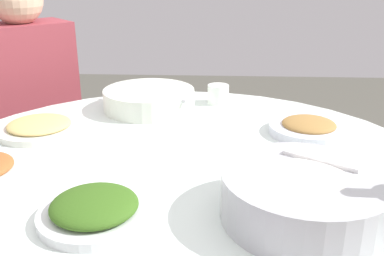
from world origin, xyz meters
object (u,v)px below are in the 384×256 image
at_px(soup_bowl, 149,100).
at_px(tea_cup_near, 218,94).
at_px(stool_for_diner_right, 45,211).
at_px(diner_right, 29,92).
at_px(rice_bowl, 305,196).
at_px(round_dining_table, 178,208).
at_px(dish_greens, 95,209).
at_px(dish_noodles, 39,127).
at_px(dish_tofu_braise, 309,127).

height_order(soup_bowl, tea_cup_near, soup_bowl).
distance_m(soup_bowl, stool_for_diner_right, 0.81).
height_order(soup_bowl, diner_right, diner_right).
bearing_deg(tea_cup_near, soup_bowl, -72.03).
relative_size(tea_cup_near, stool_for_diner_right, 0.17).
bearing_deg(soup_bowl, rice_bowl, 30.90).
distance_m(round_dining_table, stool_for_diner_right, 1.04).
height_order(soup_bowl, dish_greens, soup_bowl).
height_order(rice_bowl, soup_bowl, rice_bowl).
distance_m(rice_bowl, stool_for_diner_right, 1.39).
height_order(round_dining_table, dish_noodles, dish_noodles).
bearing_deg(dish_noodles, soup_bowl, 128.38).
bearing_deg(soup_bowl, round_dining_table, 16.14).
xyz_separation_m(round_dining_table, tea_cup_near, (-0.52, 0.10, 0.14)).
relative_size(dish_greens, stool_for_diner_right, 0.50).
xyz_separation_m(rice_bowl, dish_tofu_braise, (-0.45, 0.10, -0.03)).
relative_size(rice_bowl, diner_right, 0.41).
relative_size(tea_cup_near, diner_right, 0.10).
distance_m(soup_bowl, tea_cup_near, 0.24).
height_order(dish_tofu_braise, tea_cup_near, tea_cup_near).
distance_m(rice_bowl, soup_bowl, 0.75).
xyz_separation_m(dish_noodles, dish_tofu_braise, (-0.03, 0.77, 0.00)).
height_order(dish_noodles, diner_right, diner_right).
bearing_deg(rice_bowl, dish_noodles, -122.09).
xyz_separation_m(soup_bowl, stool_for_diner_right, (-0.24, -0.51, -0.58)).
relative_size(round_dining_table, stool_for_diner_right, 3.06).
bearing_deg(diner_right, soup_bowl, 64.66).
xyz_separation_m(rice_bowl, stool_for_diner_right, (-0.88, -0.89, -0.60)).
height_order(tea_cup_near, stool_for_diner_right, tea_cup_near).
distance_m(round_dining_table, dish_tofu_braise, 0.45).
bearing_deg(dish_noodles, tea_cup_near, 120.30).
xyz_separation_m(soup_bowl, dish_tofu_braise, (0.20, 0.48, -0.01)).
distance_m(dish_greens, diner_right, 1.04).
bearing_deg(stool_for_diner_right, tea_cup_near, 77.22).
distance_m(round_dining_table, diner_right, 0.94).
relative_size(dish_noodles, diner_right, 0.31).
distance_m(dish_greens, stool_for_diner_right, 1.18).
xyz_separation_m(dish_tofu_braise, stool_for_diner_right, (-0.44, -0.99, -0.57)).
relative_size(soup_bowl, stool_for_diner_right, 0.69).
height_order(dish_noodles, dish_greens, dish_greens).
relative_size(round_dining_table, soup_bowl, 4.45).
bearing_deg(soup_bowl, tea_cup_near, 107.97).
bearing_deg(dish_greens, round_dining_table, 148.38).
xyz_separation_m(round_dining_table, diner_right, (-0.69, -0.64, 0.09)).
height_order(round_dining_table, tea_cup_near, tea_cup_near).
relative_size(dish_tofu_braise, dish_greens, 1.03).
height_order(rice_bowl, diner_right, diner_right).
xyz_separation_m(rice_bowl, tea_cup_near, (-0.72, -0.16, -0.02)).
distance_m(dish_tofu_braise, dish_greens, 0.68).
bearing_deg(round_dining_table, soup_bowl, -163.86).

